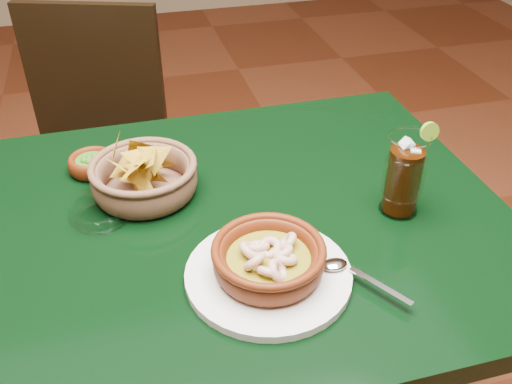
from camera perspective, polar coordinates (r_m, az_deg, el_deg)
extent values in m
cube|color=black|center=(1.03, -7.88, -4.20)|extent=(1.20, 0.80, 0.04)
cylinder|color=black|center=(1.64, 10.26, -3.79)|extent=(0.06, 0.06, 0.71)
cube|color=black|center=(1.71, -16.41, 0.87)|extent=(0.53, 0.53, 0.04)
cylinder|color=black|center=(1.79, -22.43, -8.13)|extent=(0.04, 0.04, 0.45)
cylinder|color=black|center=(1.67, -11.12, -9.25)|extent=(0.04, 0.04, 0.45)
cylinder|color=black|center=(2.04, -18.62, -1.28)|extent=(0.04, 0.04, 0.45)
cylinder|color=black|center=(1.93, -8.70, -1.80)|extent=(0.04, 0.04, 0.45)
cube|color=black|center=(1.75, -15.84, 10.86)|extent=(0.39, 0.16, 0.44)
cylinder|color=silver|center=(0.90, 1.23, -8.26)|extent=(0.26, 0.26, 0.01)
cylinder|color=#4A1807|center=(0.89, 1.24, -7.75)|extent=(0.15, 0.15, 0.01)
torus|color=#4A1807|center=(0.88, 1.26, -6.79)|extent=(0.19, 0.19, 0.04)
torus|color=#4A1807|center=(0.87, 1.28, -5.76)|extent=(0.18, 0.18, 0.01)
cylinder|color=olive|center=(0.88, 1.26, -6.70)|extent=(0.13, 0.13, 0.01)
torus|color=#CDA891|center=(0.88, 2.53, -5.92)|extent=(0.05, 0.05, 0.03)
torus|color=#CDA891|center=(0.89, 3.13, -5.07)|extent=(0.05, 0.04, 0.05)
torus|color=#CDA891|center=(0.88, 1.36, -5.61)|extent=(0.05, 0.05, 0.04)
torus|color=#CDA891|center=(0.89, 0.15, -5.44)|extent=(0.06, 0.05, 0.04)
torus|color=#CDA891|center=(0.88, -0.56, -5.89)|extent=(0.04, 0.05, 0.04)
torus|color=#CDA891|center=(0.85, -0.10, -6.94)|extent=(0.05, 0.05, 0.04)
torus|color=#CDA891|center=(0.85, 1.27, -8.07)|extent=(0.05, 0.05, 0.04)
torus|color=#CDA891|center=(0.85, 2.19, -7.89)|extent=(0.05, 0.05, 0.04)
torus|color=#CDA891|center=(0.87, 2.94, -6.61)|extent=(0.06, 0.05, 0.03)
cube|color=silver|center=(0.89, 12.34, -9.16)|extent=(0.07, 0.10, 0.00)
ellipsoid|color=silver|center=(0.91, 7.85, -7.18)|extent=(0.04, 0.03, 0.01)
cylinder|color=brown|center=(1.10, -10.92, 0.07)|extent=(0.17, 0.17, 0.01)
torus|color=brown|center=(1.08, -11.09, 1.29)|extent=(0.23, 0.23, 0.06)
torus|color=brown|center=(1.07, -11.26, 2.60)|extent=(0.20, 0.20, 0.01)
cone|color=#B3891C|center=(1.08, -13.95, 4.20)|extent=(0.04, 0.09, 0.09)
cone|color=#B3891C|center=(1.05, -11.45, 3.03)|extent=(0.09, 0.09, 0.04)
cone|color=#B3891C|center=(1.06, -11.50, 2.54)|extent=(0.10, 0.10, 0.04)
cone|color=#B3891C|center=(1.08, -11.20, 1.69)|extent=(0.10, 0.08, 0.06)
cone|color=#B3891C|center=(1.06, -11.70, 2.18)|extent=(0.07, 0.08, 0.07)
cone|color=#B3891C|center=(1.04, -11.74, 1.77)|extent=(0.09, 0.06, 0.10)
cone|color=#B3891C|center=(1.10, -12.78, 2.35)|extent=(0.08, 0.06, 0.06)
cone|color=#B3891C|center=(1.04, -10.89, -0.42)|extent=(0.07, 0.09, 0.08)
cone|color=#B3891C|center=(1.03, -10.79, 3.04)|extent=(0.07, 0.10, 0.07)
cone|color=#B3891C|center=(1.06, -13.15, 2.40)|extent=(0.06, 0.08, 0.07)
cone|color=#B3891C|center=(1.01, -11.97, 2.31)|extent=(0.08, 0.07, 0.07)
cone|color=#B3891C|center=(1.04, -11.29, 1.58)|extent=(0.09, 0.05, 0.10)
cone|color=#B3891C|center=(1.10, -11.95, 1.99)|extent=(0.08, 0.09, 0.05)
cone|color=#B3891C|center=(1.09, -10.46, 1.81)|extent=(0.08, 0.05, 0.08)
cone|color=#B3891C|center=(1.09, -10.53, 2.35)|extent=(0.05, 0.09, 0.08)
cone|color=#B3891C|center=(1.07, -10.86, 2.80)|extent=(0.08, 0.09, 0.07)
cone|color=#B3891C|center=(1.09, -11.72, 4.39)|extent=(0.10, 0.05, 0.09)
cone|color=#B3891C|center=(1.08, -10.50, 2.69)|extent=(0.05, 0.08, 0.07)
cone|color=#B3891C|center=(1.12, -9.76, 2.92)|extent=(0.10, 0.06, 0.09)
cone|color=#B3891C|center=(1.06, -11.53, 3.36)|extent=(0.09, 0.07, 0.07)
cone|color=#B3891C|center=(1.05, -10.10, 3.53)|extent=(0.09, 0.06, 0.08)
cone|color=#B3891C|center=(1.06, -11.44, 3.31)|extent=(0.08, 0.07, 0.07)
cylinder|color=#4A1807|center=(1.19, -15.97, 2.17)|extent=(0.08, 0.08, 0.01)
torus|color=#4A1807|center=(1.18, -16.08, 2.75)|extent=(0.11, 0.11, 0.04)
cylinder|color=#21500C|center=(1.18, -16.12, 2.96)|extent=(0.06, 0.06, 0.01)
sphere|color=#21500C|center=(1.18, -16.31, 3.21)|extent=(0.02, 0.02, 0.02)
sphere|color=#21500C|center=(1.18, -15.83, 3.38)|extent=(0.02, 0.02, 0.02)
sphere|color=#21500C|center=(1.17, -16.35, 2.93)|extent=(0.02, 0.02, 0.02)
sphere|color=#21500C|center=(1.17, -16.38, 2.89)|extent=(0.02, 0.02, 0.02)
sphere|color=#21500C|center=(1.17, -16.78, 2.96)|extent=(0.02, 0.02, 0.02)
cylinder|color=white|center=(1.07, 14.00, -1.59)|extent=(0.07, 0.07, 0.01)
torus|color=white|center=(1.03, 14.58, 1.70)|extent=(0.15, 0.15, 0.08)
cylinder|color=black|center=(1.04, 14.48, 1.13)|extent=(0.06, 0.06, 0.12)
cube|color=silver|center=(1.00, 15.33, 3.19)|extent=(0.02, 0.02, 0.02)
cube|color=silver|center=(1.01, 15.61, 3.63)|extent=(0.02, 0.03, 0.02)
cube|color=silver|center=(1.01, 14.86, 4.67)|extent=(0.03, 0.02, 0.03)
torus|color=white|center=(0.99, 15.21, 5.30)|extent=(0.07, 0.07, 0.00)
cylinder|color=#6A971C|center=(1.00, 16.97, 5.81)|extent=(0.03, 0.01, 0.03)
cylinder|color=white|center=(1.05, -15.21, -2.43)|extent=(0.10, 0.10, 0.01)
torus|color=white|center=(1.05, -15.31, -1.96)|extent=(0.12, 0.12, 0.03)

